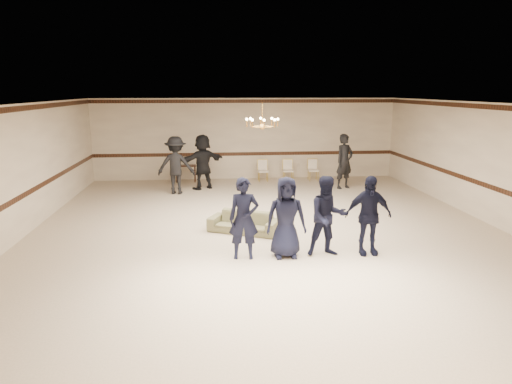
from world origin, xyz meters
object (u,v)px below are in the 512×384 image
boy_c (327,216)px  console_table (186,173)px  banquet_chair_mid (288,170)px  adult_mid (203,162)px  chandelier (262,114)px  adult_right (344,161)px  boy_a (244,218)px  adult_left (176,165)px  banquet_chair_left (263,171)px  boy_b (286,217)px  settee (244,222)px  banquet_chair_right (313,170)px  boy_d (368,215)px

boy_c → console_table: bearing=108.9°
banquet_chair_mid → adult_mid: bearing=-155.5°
chandelier → banquet_chair_mid: 6.06m
chandelier → adult_right: bearing=47.4°
chandelier → boy_a: size_ratio=0.54×
adult_left → banquet_chair_left: (3.22, 1.89, -0.58)m
banquet_chair_mid → banquet_chair_left: bearing=-175.2°
chandelier → boy_c: bearing=-71.4°
banquet_chair_left → boy_b: bearing=-94.6°
boy_a → boy_b: same height
settee → banquet_chair_right: size_ratio=2.13×
boy_d → banquet_chair_left: bearing=98.5°
banquet_chair_mid → banquet_chair_right: same height
adult_left → adult_mid: bearing=-135.6°
settee → console_table: (-1.77, 6.81, 0.07)m
boy_a → adult_right: adult_right is taller
boy_a → boy_d: size_ratio=1.00×
boy_c → banquet_chair_left: size_ratio=2.11×
adult_left → banquet_chair_right: 5.58m
adult_mid → boy_a: bearing=67.4°
banquet_chair_left → banquet_chair_right: 2.00m
boy_c → boy_a: bearing=177.2°
boy_a → adult_mid: adult_mid is taller
adult_right → console_table: bearing=136.8°
boy_a → adult_right: size_ratio=0.88×
console_table → settee: bearing=-76.8°
settee → adult_mid: (-1.09, 5.42, 0.73)m
boy_c → adult_left: adult_left is taller
chandelier → boy_c: 3.89m
adult_right → banquet_chair_left: adult_right is taller
adult_left → adult_right: same height
adult_mid → adult_right: same height
boy_c → adult_right: 7.25m
adult_left → adult_mid: size_ratio=1.00×
chandelier → boy_b: 3.74m
settee → console_table: console_table is taller
boy_c → console_table: boy_c is taller
adult_mid → banquet_chair_right: adult_mid is taller
chandelier → banquet_chair_right: size_ratio=1.14×
chandelier → banquet_chair_left: size_ratio=1.14×
banquet_chair_right → adult_mid: bearing=-164.1°
chandelier → settee: bearing=-114.9°
adult_mid → banquet_chair_mid: bearing=169.5°
boy_d → boy_c: bearing=179.5°
console_table → boy_d: bearing=-64.7°
boy_d → chandelier: bearing=121.4°
adult_right → banquet_chair_mid: (-1.78, 1.59, -0.58)m
boy_d → banquet_chair_mid: (-0.34, 8.45, -0.46)m
adult_mid → console_table: (-0.68, 1.39, -0.66)m
adult_left → banquet_chair_left: size_ratio=2.39×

